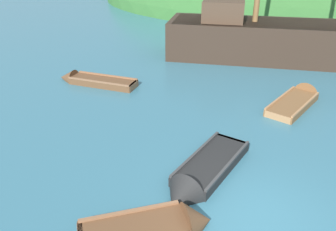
{
  "coord_description": "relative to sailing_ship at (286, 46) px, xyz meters",
  "views": [
    {
      "loc": [
        1.15,
        -6.4,
        5.97
      ],
      "look_at": [
        -4.37,
        3.54,
        0.17
      ],
      "focal_mm": 36.53,
      "sensor_mm": 36.0,
      "label": 1
    }
  ],
  "objects": [
    {
      "name": "ground_plane",
      "position": [
        2.14,
        -13.1,
        -0.81
      ],
      "size": [
        120.0,
        120.0,
        0.0
      ],
      "primitive_type": "plane",
      "color": "teal"
    },
    {
      "name": "shore_hill",
      "position": [
        -6.54,
        19.12,
        -0.81
      ],
      "size": [
        36.39,
        26.68,
        13.83
      ],
      "primitive_type": "ellipsoid",
      "color": "#387033",
      "rests_on": "ground"
    },
    {
      "name": "sailing_ship",
      "position": [
        0.0,
        0.0,
        0.0
      ],
      "size": [
        15.81,
        7.21,
        12.24
      ],
      "rotation": [
        0.0,
        0.0,
        0.3
      ],
      "color": "#38281E",
      "rests_on": "ground"
    },
    {
      "name": "rowboat_center",
      "position": [
        0.28,
        -14.62,
        -0.71
      ],
      "size": [
        2.91,
        2.9,
        1.05
      ],
      "rotation": [
        0.0,
        0.0,
        0.78
      ],
      "color": "brown",
      "rests_on": "ground"
    },
    {
      "name": "rowboat_outer_left",
      "position": [
        1.76,
        -5.58,
        -0.73
      ],
      "size": [
        1.73,
        3.77,
        1.06
      ],
      "rotation": [
        0.0,
        0.0,
        1.39
      ],
      "color": "brown",
      "rests_on": "ground"
    },
    {
      "name": "rowboat_outer_right",
      "position": [
        -7.14,
        -8.08,
        -0.72
      ],
      "size": [
        4.01,
        1.53,
        0.9
      ],
      "rotation": [
        0.0,
        0.0,
        3.3
      ],
      "color": "brown",
      "rests_on": "ground"
    },
    {
      "name": "rowboat_near_dock",
      "position": [
        0.33,
        -12.24,
        -0.72
      ],
      "size": [
        1.4,
        3.73,
        1.09
      ],
      "rotation": [
        0.0,
        0.0,
        4.63
      ],
      "color": "black",
      "rests_on": "ground"
    }
  ]
}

